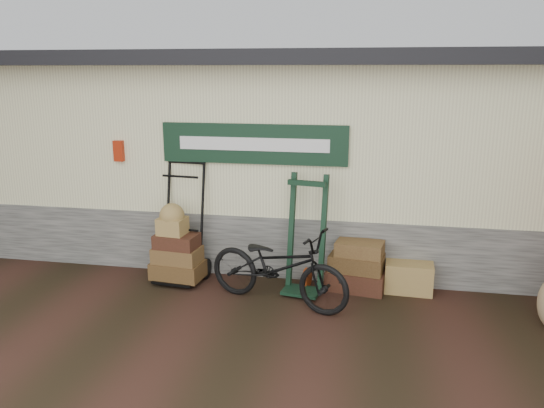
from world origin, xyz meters
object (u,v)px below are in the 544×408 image
at_px(suitcase_stack, 357,265).
at_px(wicker_hamper, 409,277).
at_px(green_barrow, 306,235).
at_px(porter_trolley, 182,221).
at_px(bicycle, 278,262).

distance_m(suitcase_stack, wicker_hamper, 0.72).
height_order(green_barrow, suitcase_stack, green_barrow).
bearing_deg(green_barrow, suitcase_stack, 25.91).
bearing_deg(suitcase_stack, porter_trolley, -178.71).
xyz_separation_m(suitcase_stack, bicycle, (-0.98, -0.68, 0.22)).
relative_size(porter_trolley, green_barrow, 1.07).
bearing_deg(porter_trolley, green_barrow, 1.54).
relative_size(wicker_hamper, bicycle, 0.32).
xyz_separation_m(green_barrow, wicker_hamper, (1.39, 0.25, -0.60)).
bearing_deg(bicycle, porter_trolley, 85.28).
relative_size(suitcase_stack, wicker_hamper, 1.24).
height_order(green_barrow, bicycle, green_barrow).
relative_size(green_barrow, bicycle, 0.82).
height_order(porter_trolley, suitcase_stack, porter_trolley).
bearing_deg(wicker_hamper, suitcase_stack, -175.70).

